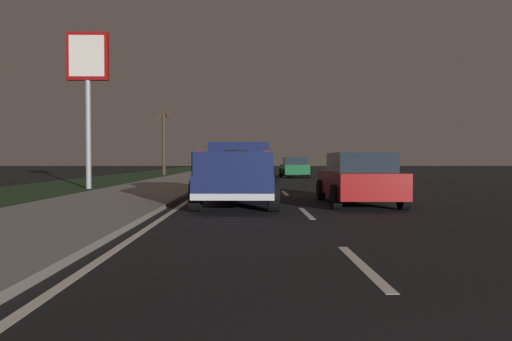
{
  "coord_description": "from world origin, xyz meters",
  "views": [
    {
      "loc": [
        -0.31,
        1.42,
        1.33
      ],
      "look_at": [
        14.83,
        1.19,
        0.97
      ],
      "focal_mm": 31.37,
      "sensor_mm": 36.0,
      "label": 1
    }
  ],
  "objects_px": {
    "sedan_red": "(358,178)",
    "bare_tree_far": "(164,142)",
    "sedan_green": "(294,167)",
    "pickup_truck": "(238,172)",
    "gas_price_sign": "(88,71)"
  },
  "relations": [
    {
      "from": "sedan_red",
      "to": "sedan_green",
      "type": "bearing_deg",
      "value": -0.45
    },
    {
      "from": "gas_price_sign",
      "to": "bare_tree_far",
      "type": "xyz_separation_m",
      "value": [
        19.11,
        0.17,
        -2.46
      ]
    },
    {
      "from": "pickup_truck",
      "to": "gas_price_sign",
      "type": "xyz_separation_m",
      "value": [
        7.4,
        7.09,
        4.43
      ]
    },
    {
      "from": "pickup_truck",
      "to": "sedan_red",
      "type": "distance_m",
      "value": 3.58
    },
    {
      "from": "pickup_truck",
      "to": "gas_price_sign",
      "type": "relative_size",
      "value": 0.76
    },
    {
      "from": "sedan_green",
      "to": "sedan_red",
      "type": "distance_m",
      "value": 20.5
    },
    {
      "from": "sedan_green",
      "to": "bare_tree_far",
      "type": "bearing_deg",
      "value": 61.09
    },
    {
      "from": "sedan_green",
      "to": "gas_price_sign",
      "type": "relative_size",
      "value": 0.62
    },
    {
      "from": "pickup_truck",
      "to": "sedan_red",
      "type": "relative_size",
      "value": 1.23
    },
    {
      "from": "sedan_red",
      "to": "gas_price_sign",
      "type": "bearing_deg",
      "value": 55.0
    },
    {
      "from": "sedan_green",
      "to": "gas_price_sign",
      "type": "bearing_deg",
      "value": 140.3
    },
    {
      "from": "sedan_red",
      "to": "pickup_truck",
      "type": "bearing_deg",
      "value": 88.91
    },
    {
      "from": "sedan_green",
      "to": "pickup_truck",
      "type": "bearing_deg",
      "value": 169.65
    },
    {
      "from": "sedan_red",
      "to": "gas_price_sign",
      "type": "distance_m",
      "value": 13.81
    },
    {
      "from": "sedan_red",
      "to": "bare_tree_far",
      "type": "height_order",
      "value": "bare_tree_far"
    }
  ]
}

